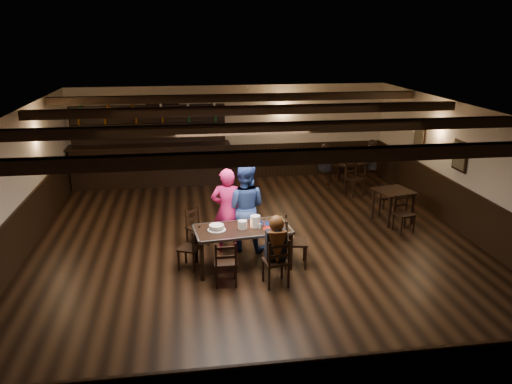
{
  "coord_description": "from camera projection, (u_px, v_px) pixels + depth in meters",
  "views": [
    {
      "loc": [
        -1.35,
        -9.1,
        4.14
      ],
      "look_at": [
        0.02,
        0.2,
        1.1
      ],
      "focal_mm": 35.0,
      "sensor_mm": 36.0,
      "label": 1
    }
  ],
  "objects": [
    {
      "name": "ground",
      "position": [
        257.0,
        247.0,
        10.03
      ],
      "size": [
        10.0,
        10.0,
        0.0
      ],
      "primitive_type": "plane",
      "color": "black",
      "rests_on": "ground"
    },
    {
      "name": "room_shell",
      "position": [
        257.0,
        162.0,
        9.53
      ],
      "size": [
        9.02,
        10.02,
        2.71
      ],
      "color": "beige",
      "rests_on": "ground"
    },
    {
      "name": "dining_table",
      "position": [
        242.0,
        232.0,
        9.01
      ],
      "size": [
        1.81,
        1.05,
        0.75
      ],
      "color": "black",
      "rests_on": "ground"
    },
    {
      "name": "chair_near_left",
      "position": [
        226.0,
        260.0,
        8.36
      ],
      "size": [
        0.39,
        0.37,
        0.82
      ],
      "color": "black",
      "rests_on": "ground"
    },
    {
      "name": "chair_near_right",
      "position": [
        277.0,
        259.0,
        8.33
      ],
      "size": [
        0.46,
        0.44,
        0.86
      ],
      "color": "black",
      "rests_on": "ground"
    },
    {
      "name": "chair_end_left",
      "position": [
        193.0,
        245.0,
        9.0
      ],
      "size": [
        0.47,
        0.48,
        0.78
      ],
      "color": "black",
      "rests_on": "ground"
    },
    {
      "name": "chair_end_right",
      "position": [
        291.0,
        238.0,
        9.09
      ],
      "size": [
        0.48,
        0.5,
        0.93
      ],
      "color": "black",
      "rests_on": "ground"
    },
    {
      "name": "chair_far_pushed",
      "position": [
        195.0,
        224.0,
        10.01
      ],
      "size": [
        0.49,
        0.49,
        0.77
      ],
      "color": "black",
      "rests_on": "ground"
    },
    {
      "name": "woman_pink",
      "position": [
        227.0,
        211.0,
        9.61
      ],
      "size": [
        0.67,
        0.5,
        1.68
      ],
      "primitive_type": "imported",
      "rotation": [
        0.0,
        0.0,
        2.98
      ],
      "color": "#DE2C98",
      "rests_on": "ground"
    },
    {
      "name": "man_blue",
      "position": [
        245.0,
        207.0,
        9.7
      ],
      "size": [
        1.02,
        0.91,
        1.75
      ],
      "primitive_type": "imported",
      "rotation": [
        0.0,
        0.0,
        2.8
      ],
      "color": "navy",
      "rests_on": "ground"
    },
    {
      "name": "seated_person",
      "position": [
        276.0,
        240.0,
        8.28
      ],
      "size": [
        0.34,
        0.51,
        0.83
      ],
      "color": "black",
      "rests_on": "ground"
    },
    {
      "name": "cake",
      "position": [
        217.0,
        228.0,
        8.89
      ],
      "size": [
        0.33,
        0.33,
        0.1
      ],
      "color": "white",
      "rests_on": "dining_table"
    },
    {
      "name": "plate_stack_a",
      "position": [
        243.0,
        225.0,
        8.95
      ],
      "size": [
        0.16,
        0.16,
        0.15
      ],
      "primitive_type": "cylinder",
      "color": "white",
      "rests_on": "dining_table"
    },
    {
      "name": "plate_stack_b",
      "position": [
        255.0,
        221.0,
        9.03
      ],
      "size": [
        0.18,
        0.18,
        0.21
      ],
      "primitive_type": "cylinder",
      "color": "white",
      "rests_on": "dining_table"
    },
    {
      "name": "tea_light",
      "position": [
        243.0,
        225.0,
        9.05
      ],
      "size": [
        0.06,
        0.06,
        0.06
      ],
      "color": "#A5A8AD",
      "rests_on": "dining_table"
    },
    {
      "name": "salt_shaker",
      "position": [
        260.0,
        226.0,
        8.95
      ],
      "size": [
        0.04,
        0.04,
        0.1
      ],
      "primitive_type": "cylinder",
      "color": "silver",
      "rests_on": "dining_table"
    },
    {
      "name": "pepper_shaker",
      "position": [
        264.0,
        224.0,
        9.04
      ],
      "size": [
        0.04,
        0.04,
        0.1
      ],
      "primitive_type": "cylinder",
      "color": "#A5A8AD",
      "rests_on": "dining_table"
    },
    {
      "name": "drink_glass",
      "position": [
        258.0,
        221.0,
        9.18
      ],
      "size": [
        0.07,
        0.07,
        0.11
      ],
      "primitive_type": "cylinder",
      "color": "silver",
      "rests_on": "dining_table"
    },
    {
      "name": "menu_red",
      "position": [
        271.0,
        228.0,
        9.0
      ],
      "size": [
        0.31,
        0.23,
        0.0
      ],
      "primitive_type": "cube",
      "rotation": [
        0.0,
        0.0,
        -0.13
      ],
      "color": "maroon",
      "rests_on": "dining_table"
    },
    {
      "name": "menu_blue",
      "position": [
        268.0,
        223.0,
        9.21
      ],
      "size": [
        0.37,
        0.3,
        0.0
      ],
      "primitive_type": "cube",
      "rotation": [
        0.0,
        0.0,
        -0.29
      ],
      "color": "#0D1741",
      "rests_on": "dining_table"
    },
    {
      "name": "bar_counter",
      "position": [
        151.0,
        159.0,
        13.93
      ],
      "size": [
        4.43,
        0.7,
        2.2
      ],
      "color": "black",
      "rests_on": "ground"
    },
    {
      "name": "back_table_a",
      "position": [
        394.0,
        195.0,
        11.17
      ],
      "size": [
        0.89,
        0.89,
        0.75
      ],
      "color": "black",
      "rests_on": "ground"
    },
    {
      "name": "back_table_b",
      "position": [
        347.0,
        165.0,
        13.65
      ],
      "size": [
        1.09,
        1.09,
        0.75
      ],
      "color": "black",
      "rests_on": "ground"
    },
    {
      "name": "bg_patron_left",
      "position": [
        325.0,
        157.0,
        13.66
      ],
      "size": [
        0.27,
        0.39,
        0.76
      ],
      "color": "black",
      "rests_on": "ground"
    },
    {
      "name": "bg_patron_right",
      "position": [
        371.0,
        154.0,
        13.85
      ],
      "size": [
        0.31,
        0.43,
        0.82
      ],
      "color": "black",
      "rests_on": "ground"
    }
  ]
}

